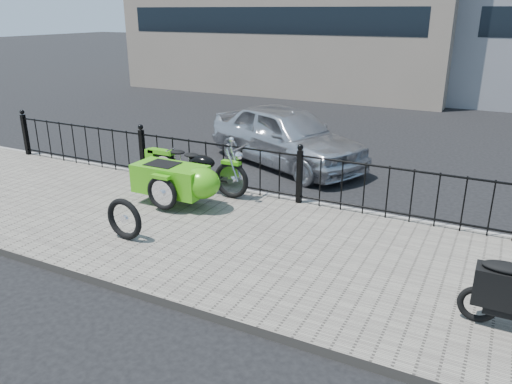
% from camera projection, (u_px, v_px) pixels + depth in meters
% --- Properties ---
extents(ground, '(120.00, 120.00, 0.00)m').
position_uv_depth(ground, '(267.00, 236.00, 7.93)').
color(ground, black).
rests_on(ground, ground).
extents(sidewalk, '(30.00, 3.80, 0.12)m').
position_uv_depth(sidewalk, '(253.00, 244.00, 7.49)').
color(sidewalk, '#655F56').
rests_on(sidewalk, ground).
extents(curb, '(30.00, 0.10, 0.12)m').
position_uv_depth(curb, '(301.00, 203.00, 9.11)').
color(curb, gray).
rests_on(curb, ground).
extents(iron_fence, '(14.11, 0.11, 1.08)m').
position_uv_depth(iron_fence, '(299.00, 178.00, 8.81)').
color(iron_fence, black).
rests_on(iron_fence, sidewalk).
extents(motorcycle_sidecar, '(2.28, 1.48, 0.98)m').
position_uv_depth(motorcycle_sidecar, '(183.00, 178.00, 8.78)').
color(motorcycle_sidecar, black).
rests_on(motorcycle_sidecar, sidewalk).
extents(spare_tire, '(0.65, 0.12, 0.65)m').
position_uv_depth(spare_tire, '(124.00, 219.00, 7.42)').
color(spare_tire, black).
rests_on(spare_tire, sidewalk).
extents(sedan_car, '(4.36, 3.10, 1.38)m').
position_uv_depth(sedan_car, '(286.00, 136.00, 11.32)').
color(sedan_car, silver).
rests_on(sedan_car, ground).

